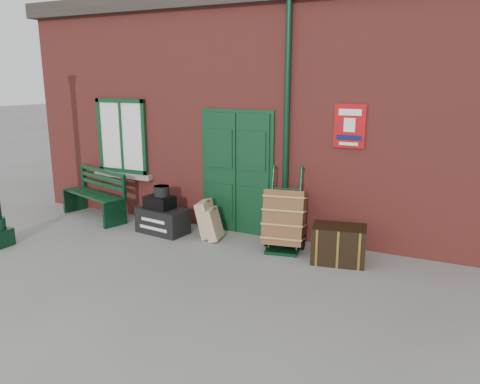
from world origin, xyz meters
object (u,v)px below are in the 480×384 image
Objects in this scene: houdini_trunk at (163,221)px; porter_trolley at (285,219)px; bench at (96,193)px; dark_trunk at (339,244)px.

porter_trolley is (2.32, 0.18, 0.29)m from houdini_trunk.
porter_trolley is (4.11, -0.06, 0.01)m from bench.
bench is 5.09m from dark_trunk.
dark_trunk is (3.29, 0.00, 0.06)m from houdini_trunk.
bench is at bearing 167.03° from dark_trunk.
bench reaches higher than houdini_trunk.
dark_trunk is at bearing -21.26° from porter_trolley.
porter_trolley is at bearing 16.77° from bench.
dark_trunk is (5.08, -0.24, -0.22)m from bench.
dark_trunk is at bearing 14.93° from bench.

